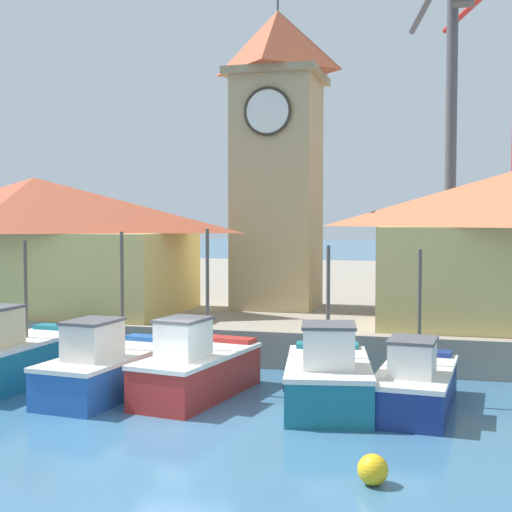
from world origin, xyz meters
name	(u,v)px	position (x,y,z in m)	size (l,w,h in m)	color
ground_plane	(175,422)	(0.00, 0.00, 0.00)	(300.00, 300.00, 0.00)	#386689
quay_wharf	(338,290)	(0.00, 26.33, 0.59)	(120.00, 40.00, 1.19)	gray
fishing_boat_far_left	(12,357)	(-5.98, 2.37, 0.81)	(2.11, 5.25, 4.15)	#196B7F
fishing_boat_left_outer	(109,367)	(-2.73, 2.06, 0.73)	(2.34, 5.11, 4.43)	#2356A8
fishing_boat_left_inner	(197,369)	(-0.30, 2.34, 0.77)	(2.49, 4.68, 4.52)	#AD2823
fishing_boat_mid_left	(328,377)	(3.25, 2.31, 0.76)	(2.82, 4.69, 4.10)	#196B7F
fishing_boat_center	(416,383)	(5.43, 2.58, 0.66)	(2.11, 4.57, 4.00)	navy
clock_tower	(277,152)	(-0.50, 12.64, 7.50)	(3.70, 3.70, 13.54)	tan
warehouse_left	(35,242)	(-9.66, 9.53, 3.87)	(12.27, 6.15, 5.24)	tan
port_crane_near	(450,163)	(6.27, 21.28, 7.56)	(3.41, 7.45, 16.74)	#353539
mooring_buoy	(373,470)	(4.90, -2.83, 0.28)	(0.56, 0.56, 0.56)	gold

